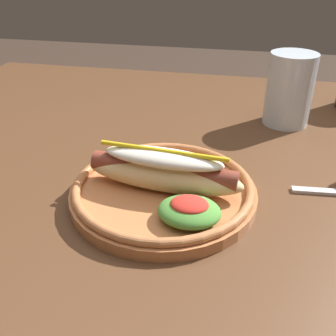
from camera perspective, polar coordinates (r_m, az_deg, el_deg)
dining_table at (r=0.67m, az=4.91°, el=-6.07°), size 1.28×0.94×0.74m
hot_dog_plate at (r=0.51m, az=-0.52°, el=-2.64°), size 0.25×0.25×0.08m
water_cup at (r=0.76m, az=17.52°, el=11.01°), size 0.08×0.08×0.13m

